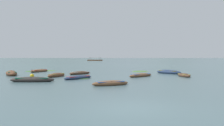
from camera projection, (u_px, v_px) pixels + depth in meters
ground_plane at (99, 58)px, 1507.22m from camera, size 6000.00×6000.00×0.00m
mountain_1 at (51, 38)px, 2147.00m from camera, size 1505.89×1505.89×350.36m
mountain_2 at (170, 45)px, 2662.59m from camera, size 999.30×999.30×294.22m
rowboat_0 at (32, 80)px, 21.00m from camera, size 3.87×1.06×0.56m
rowboat_1 at (141, 75)px, 26.57m from camera, size 3.46×3.21×0.47m
rowboat_2 at (184, 75)px, 26.65m from camera, size 0.96×3.02×0.47m
rowboat_3 at (169, 72)px, 31.46m from camera, size 3.15×3.85×0.65m
rowboat_4 at (11, 73)px, 28.68m from camera, size 2.79×4.14×0.73m
rowboat_6 at (39, 71)px, 35.35m from camera, size 2.45×4.15×0.51m
rowboat_7 at (110, 83)px, 18.33m from camera, size 3.13×1.84×0.47m
rowboat_10 at (56, 75)px, 26.44m from camera, size 2.05×3.32×0.54m
rowboat_11 at (78, 77)px, 23.82m from camera, size 3.14×3.33×0.43m
rowboat_12 at (80, 73)px, 30.35m from camera, size 3.05×3.25×0.49m
ferry_0 at (95, 60)px, 151.63m from camera, size 9.81×6.38×2.54m
mooring_buoy at (32, 76)px, 26.65m from camera, size 0.45×0.45×0.91m
weed_patch_0 at (33, 71)px, 36.62m from camera, size 3.12×3.62×0.14m
weed_patch_2 at (79, 78)px, 24.30m from camera, size 2.45×2.58×0.14m
weed_patch_3 at (46, 71)px, 38.45m from camera, size 3.37×2.61×0.14m
weed_patch_4 at (140, 71)px, 36.43m from camera, size 3.50×4.20×0.14m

